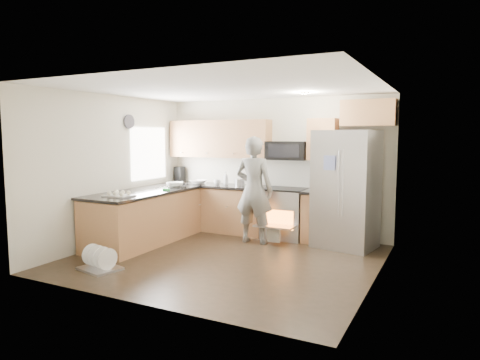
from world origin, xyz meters
The scene contains 8 objects.
ground centered at (0.00, 0.00, 0.00)m, with size 4.50×4.50×0.00m, color black.
room_shell centered at (-0.04, 0.02, 1.67)m, with size 4.54×4.04×2.62m.
back_cabinet_run centered at (-0.59, 1.75, 0.96)m, with size 4.45×0.64×2.50m.
peninsula centered at (-1.75, 0.25, 0.46)m, with size 0.96×2.36×1.02m.
stove_range centered at (0.35, 1.69, 0.68)m, with size 0.76×0.97×1.79m.
refrigerator centered at (1.50, 1.55, 0.99)m, with size 1.09×0.91×1.99m.
person centered at (-0.01, 1.12, 0.94)m, with size 0.69×0.45×1.89m, color slate.
dish_rack centered at (-1.32, -1.27, 0.09)m, with size 0.63×0.55×0.34m.
Camera 1 is at (3.12, -5.66, 1.90)m, focal length 32.00 mm.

